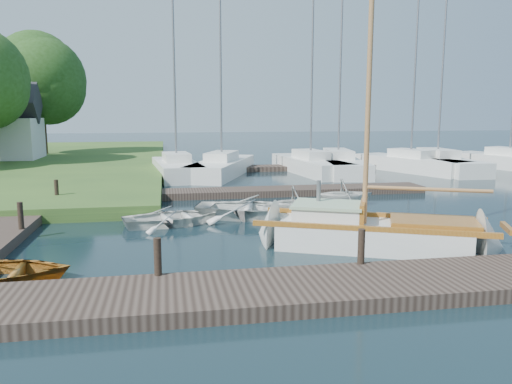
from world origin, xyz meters
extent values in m
plane|color=black|center=(0.00, 0.00, 0.00)|extent=(160.00, 160.00, 0.00)
cube|color=#2F231D|center=(0.00, -6.00, 0.15)|extent=(18.00, 2.20, 0.30)
cube|color=#2F231D|center=(-8.00, 2.00, 0.15)|extent=(2.20, 18.00, 0.30)
cube|color=#2F231D|center=(2.00, 6.50, 0.15)|extent=(14.00, 1.60, 0.30)
cube|color=#2F231D|center=(10.00, 16.00, 0.15)|extent=(30.00, 1.60, 0.30)
cylinder|color=black|center=(-3.00, -5.00, 0.70)|extent=(0.16, 0.16, 0.80)
cylinder|color=black|center=(1.50, -5.00, 0.70)|extent=(0.16, 0.16, 0.80)
cylinder|color=black|center=(-7.00, 0.00, 0.70)|extent=(0.16, 0.16, 0.80)
cylinder|color=black|center=(-7.00, 5.00, 0.70)|extent=(0.16, 0.16, 0.80)
cube|color=silver|center=(2.71, -2.74, 0.23)|extent=(5.38, 3.88, 0.90)
cone|color=silver|center=(5.50, -3.99, 0.23)|extent=(1.99, 2.32, 1.96)
cone|color=silver|center=(0.02, -1.53, 0.23)|extent=(1.72, 2.20, 1.96)
cube|color=brown|center=(3.10, -1.88, 0.74)|extent=(5.70, 2.66, 0.14)
cube|color=brown|center=(2.33, -3.60, 0.74)|extent=(5.70, 2.66, 0.14)
cube|color=brown|center=(5.81, -4.14, 0.74)|extent=(0.56, 1.05, 0.14)
cube|color=silver|center=(1.62, -2.25, 0.90)|extent=(2.22, 2.02, 0.44)
cube|color=#A0C098|center=(1.62, -2.25, 1.15)|extent=(2.35, 2.15, 0.08)
cube|color=brown|center=(2.49, -2.64, 0.98)|extent=(0.68, 1.33, 0.60)
cylinder|color=slate|center=(1.47, -1.85, 1.48)|extent=(0.12, 0.12, 0.60)
cube|color=brown|center=(4.17, -3.40, 0.78)|extent=(2.62, 2.27, 0.20)
cylinder|color=olive|center=(2.53, -2.66, 4.88)|extent=(0.14, 0.14, 8.40)
cylinder|color=olive|center=(3.99, -3.32, 1.68)|extent=(2.96, 1.41, 0.10)
imported|color=silver|center=(-2.59, 1.14, 0.34)|extent=(3.70, 3.02, 0.67)
imported|color=silver|center=(1.85, 1.96, 0.58)|extent=(2.38, 2.11, 1.17)
imported|color=silver|center=(0.27, 1.71, 0.43)|extent=(4.83, 4.05, 0.86)
imported|color=silver|center=(4.23, 3.40, 0.59)|extent=(2.33, 2.03, 1.19)
cube|color=silver|center=(-2.17, 13.63, 0.45)|extent=(2.92, 7.25, 0.90)
cube|color=silver|center=(-2.17, 13.63, 1.15)|extent=(1.65, 2.60, 0.50)
cylinder|color=slate|center=(-2.17, 13.63, 6.07)|extent=(0.12, 0.12, 10.34)
cube|color=silver|center=(0.47, 13.88, 0.45)|extent=(5.12, 8.64, 0.90)
cube|color=silver|center=(0.47, 13.88, 1.15)|extent=(2.38, 3.25, 0.50)
cylinder|color=slate|center=(0.47, 13.88, 5.72)|extent=(0.12, 0.12, 9.65)
cube|color=silver|center=(5.99, 14.19, 0.45)|extent=(3.11, 8.54, 0.90)
cube|color=silver|center=(5.99, 14.19, 1.15)|extent=(1.71, 3.06, 0.50)
cylinder|color=slate|center=(5.99, 14.19, 5.75)|extent=(0.12, 0.12, 9.71)
cube|color=silver|center=(7.88, 14.47, 0.45)|extent=(3.73, 10.00, 0.90)
cube|color=silver|center=(7.88, 14.47, 1.15)|extent=(1.93, 3.60, 0.50)
cylinder|color=slate|center=(7.88, 14.47, 6.87)|extent=(0.12, 0.12, 11.95)
cube|color=silver|center=(12.45, 13.84, 0.45)|extent=(4.84, 8.03, 0.90)
cube|color=silver|center=(12.45, 13.84, 1.15)|extent=(2.28, 3.04, 0.50)
cylinder|color=slate|center=(12.45, 13.84, 5.70)|extent=(0.12, 0.12, 9.61)
cube|color=silver|center=(14.31, 13.87, 0.45)|extent=(2.50, 9.04, 0.90)
cube|color=silver|center=(14.31, 13.87, 1.15)|extent=(1.51, 3.19, 0.50)
cylinder|color=slate|center=(14.31, 13.87, 6.33)|extent=(0.12, 0.12, 10.85)
cube|color=silver|center=(19.56, 14.03, 0.45)|extent=(4.27, 8.29, 0.90)
cube|color=silver|center=(19.56, 14.03, 1.15)|extent=(2.10, 3.07, 0.50)
cube|color=silver|center=(-14.00, 22.00, 1.90)|extent=(5.00, 4.00, 2.80)
cylinder|color=#332114|center=(-12.00, 26.00, 2.34)|extent=(0.36, 0.36, 3.67)
sphere|color=#1F4013|center=(-12.00, 26.00, 6.11)|extent=(6.73, 6.73, 6.73)
sphere|color=#1F4013|center=(-11.50, 25.70, 5.60)|extent=(5.71, 5.71, 5.71)
sphere|color=#1F4013|center=(-12.40, 26.40, 6.82)|extent=(6.12, 6.12, 6.12)
camera|label=1|loc=(-2.78, -15.28, 3.67)|focal=35.00mm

